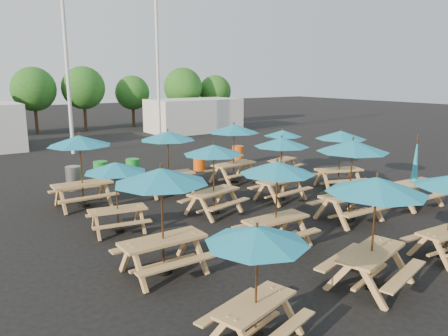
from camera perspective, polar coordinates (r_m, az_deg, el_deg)
ground at (r=15.04m, az=3.24°, el=-5.08°), size 120.00×120.00×0.00m
picnic_unit_0 at (r=7.20m, az=4.30°, el=-9.68°), size 2.14×2.14×2.04m
picnic_unit_1 at (r=9.61m, az=-8.20°, el=-1.89°), size 2.14×2.14×2.47m
picnic_unit_2 at (r=12.59m, az=-13.98°, el=-0.46°), size 2.01×2.01×2.06m
picnic_unit_3 at (r=15.36m, az=-18.34°, el=2.86°), size 2.14×2.14×2.48m
picnic_unit_4 at (r=9.41m, az=19.25°, el=-3.01°), size 2.52×2.52×2.42m
picnic_unit_5 at (r=11.26m, az=6.96°, el=-0.65°), size 1.95×1.95×2.28m
picnic_unit_6 at (r=13.84m, az=-1.37°, el=1.84°), size 2.38×2.38×2.29m
picnic_unit_7 at (r=16.36m, az=-7.34°, el=3.70°), size 2.26×2.26×2.42m
picnic_unit_9 at (r=13.70m, az=16.43°, el=2.12°), size 2.22×2.22×2.53m
picnic_unit_10 at (r=15.53m, az=7.51°, el=2.86°), size 2.16×2.16×2.30m
picnic_unit_11 at (r=18.03m, az=1.30°, el=4.70°), size 2.37×2.37×2.47m
picnic_unit_13 at (r=16.29m, az=23.59°, el=-1.05°), size 2.02×1.79×2.47m
picnic_unit_14 at (r=17.71m, az=14.99°, el=3.75°), size 2.52×2.52×2.33m
picnic_unit_15 at (r=19.91m, az=7.67°, el=4.17°), size 2.15×2.15×2.03m
waste_bin_0 at (r=18.11m, az=-19.06°, el=-1.26°), size 0.58×0.58×0.94m
waste_bin_1 at (r=18.82m, az=-15.78°, el=-0.57°), size 0.58×0.58×0.94m
waste_bin_2 at (r=19.07m, az=-11.82°, el=-0.21°), size 0.58×0.58×0.94m
waste_bin_3 at (r=20.71m, az=-3.23°, el=0.99°), size 0.58×0.58×0.94m
waste_bin_4 at (r=22.11m, az=1.83°, el=1.70°), size 0.58×0.58×0.94m
mast_0 at (r=26.32m, az=-19.99°, el=14.74°), size 0.20×0.20×12.00m
mast_1 at (r=30.48m, az=-8.71°, el=14.82°), size 0.20×0.20×12.00m
event_tent_1 at (r=35.34m, az=-3.99°, el=6.88°), size 7.00×4.00×2.60m
tree_3 at (r=36.79m, az=-23.62°, el=9.41°), size 3.36×3.36×5.09m
tree_4 at (r=37.22m, az=-17.90°, el=9.93°), size 3.41×3.41×5.17m
tree_5 at (r=39.08m, az=-11.88°, el=9.60°), size 2.94×2.94×4.45m
tree_6 at (r=39.22m, az=-5.38°, el=10.47°), size 3.38×3.38×5.13m
tree_7 at (r=41.00m, az=-1.18°, el=9.97°), size 2.95×2.95×4.48m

